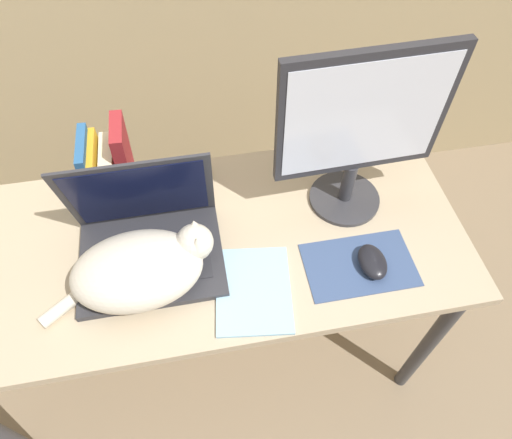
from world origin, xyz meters
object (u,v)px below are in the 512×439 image
at_px(webcam, 202,167).
at_px(laptop, 148,239).
at_px(computer_mouse, 372,262).
at_px(external_monitor, 361,130).
at_px(book_row, 110,171).
at_px(notepad, 253,290).
at_px(cat, 141,268).

bearing_deg(webcam, laptop, -123.98).
height_order(laptop, computer_mouse, laptop).
xyz_separation_m(external_monitor, computer_mouse, (0.00, -0.22, -0.24)).
distance_m(book_row, notepad, 0.49).
bearing_deg(book_row, cat, -77.09).
distance_m(computer_mouse, notepad, 0.31).
distance_m(cat, external_monitor, 0.61).
distance_m(laptop, computer_mouse, 0.56).
height_order(computer_mouse, notepad, computer_mouse).
relative_size(cat, book_row, 1.65).
xyz_separation_m(laptop, notepad, (0.24, -0.16, -0.05)).
relative_size(external_monitor, notepad, 1.83).
xyz_separation_m(computer_mouse, notepad, (-0.31, -0.02, -0.02)).
bearing_deg(laptop, book_row, 112.74).
relative_size(laptop, notepad, 1.39).
distance_m(computer_mouse, webcam, 0.54).
bearing_deg(external_monitor, cat, -163.08).
bearing_deg(notepad, webcam, 101.47).
relative_size(cat, notepad, 1.64).
relative_size(notepad, webcam, 3.93).
height_order(cat, book_row, book_row).
relative_size(laptop, computer_mouse, 3.46).
bearing_deg(cat, webcam, 61.91).
bearing_deg(notepad, cat, 165.14).
height_order(external_monitor, book_row, external_monitor).
xyz_separation_m(cat, book_row, (-0.07, 0.29, 0.04)).
height_order(laptop, book_row, laptop).
distance_m(laptop, external_monitor, 0.58).
bearing_deg(notepad, laptop, 146.08).
relative_size(book_row, notepad, 0.99).
xyz_separation_m(laptop, computer_mouse, (0.54, -0.15, -0.03)).
xyz_separation_m(computer_mouse, book_row, (-0.63, 0.34, 0.09)).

